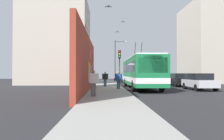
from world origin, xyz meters
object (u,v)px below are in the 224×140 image
at_px(pedestrian_midblock, 105,78).
at_px(traffic_light, 119,62).
at_px(city_bus, 141,71).
at_px(parked_car_silver, 199,81).
at_px(parked_car_white, 155,77).
at_px(street_lamp, 117,58).
at_px(pedestrian_near_wall, 93,81).
at_px(pedestrian_at_curb, 118,79).
at_px(parked_car_black, 178,79).
at_px(parked_car_red, 165,78).

relative_size(pedestrian_midblock, traffic_light, 0.41).
xyz_separation_m(city_bus, parked_car_silver, (-2.04, -5.20, -0.94)).
relative_size(city_bus, parked_car_white, 2.67).
bearing_deg(street_lamp, pedestrian_near_wall, 172.23).
distance_m(parked_car_white, pedestrian_midblock, 16.76).
distance_m(pedestrian_midblock, street_lamp, 8.34).
distance_m(pedestrian_near_wall, street_lamp, 17.56).
xyz_separation_m(city_bus, traffic_light, (0.50, 2.15, 1.02)).
bearing_deg(traffic_light, pedestrian_at_curb, 173.83).
xyz_separation_m(parked_car_silver, traffic_light, (2.54, 7.35, 1.96)).
distance_m(city_bus, pedestrian_midblock, 3.88).
bearing_deg(pedestrian_near_wall, street_lamp, -7.77).
height_order(city_bus, pedestrian_at_curb, city_bus).
height_order(city_bus, street_lamp, street_lamp).
xyz_separation_m(parked_car_black, pedestrian_near_wall, (-11.93, 9.58, 0.28)).
distance_m(parked_car_red, pedestrian_midblock, 11.87).
bearing_deg(traffic_light, pedestrian_near_wall, 165.97).
height_order(pedestrian_near_wall, traffic_light, traffic_light).
xyz_separation_m(pedestrian_near_wall, street_lamp, (17.20, -2.35, 2.64)).
height_order(parked_car_black, pedestrian_at_curb, pedestrian_at_curb).
bearing_deg(pedestrian_at_curb, city_bus, -48.36).
bearing_deg(traffic_light, parked_car_white, -26.44).
bearing_deg(city_bus, parked_car_white, -18.79).
bearing_deg(city_bus, pedestrian_midblock, 73.80).
bearing_deg(pedestrian_near_wall, pedestrian_midblock, -4.29).
distance_m(parked_car_silver, traffic_light, 8.02).
bearing_deg(parked_car_red, city_bus, 149.83).
bearing_deg(street_lamp, parked_car_silver, -146.27).
bearing_deg(street_lamp, parked_car_red, -88.79).
distance_m(parked_car_red, pedestrian_at_curb, 13.49).
bearing_deg(city_bus, traffic_light, 76.78).
relative_size(parked_car_red, street_lamp, 0.76).
relative_size(parked_car_black, parked_car_red, 0.87).
height_order(parked_car_silver, pedestrian_at_curb, pedestrian_at_curb).
bearing_deg(city_bus, parked_car_silver, -111.39).
relative_size(parked_car_black, pedestrian_midblock, 2.57).
bearing_deg(parked_car_silver, pedestrian_midblock, 70.72).
relative_size(pedestrian_at_curb, pedestrian_near_wall, 0.98).
bearing_deg(pedestrian_at_curb, street_lamp, -2.14).
distance_m(parked_car_black, pedestrian_midblock, 9.21).
bearing_deg(parked_car_black, pedestrian_at_curb, 126.71).
bearing_deg(parked_car_black, pedestrian_midblock, 105.53).
bearing_deg(pedestrian_near_wall, traffic_light, -14.03).
distance_m(pedestrian_midblock, pedestrian_near_wall, 9.49).
relative_size(parked_car_black, street_lamp, 0.66).
relative_size(parked_car_black, pedestrian_near_wall, 2.51).
bearing_deg(parked_car_silver, parked_car_black, -0.00).
height_order(parked_car_red, street_lamp, street_lamp).
xyz_separation_m(parked_car_white, pedestrian_midblock, (-14.22, 8.87, 0.25)).
relative_size(pedestrian_at_curb, street_lamp, 0.26).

